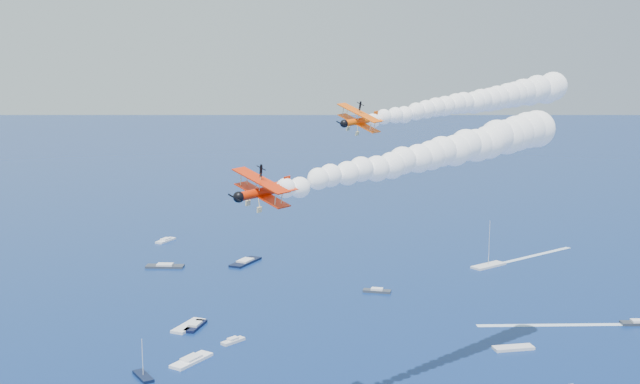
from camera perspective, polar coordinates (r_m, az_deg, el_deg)
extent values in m
cube|color=silver|center=(267.71, 12.23, -5.28)|extent=(13.78, 9.10, 0.70)
cube|color=#2B3039|center=(222.25, 22.32, -8.88)|extent=(9.70, 4.88, 0.70)
cube|color=white|center=(303.34, -11.23, -3.50)|extent=(8.25, 9.38, 0.70)
cube|color=#323943|center=(234.05, 4.19, -7.24)|extent=(8.59, 6.09, 0.70)
cube|color=black|center=(267.34, -5.49, -5.13)|extent=(12.71, 14.12, 0.70)
cube|color=white|center=(184.29, -9.40, -12.07)|extent=(10.55, 10.37, 0.70)
cube|color=silver|center=(194.83, 13.98, -11.02)|extent=(9.92, 3.64, 0.70)
cube|color=silver|center=(194.68, -6.39, -10.80)|extent=(6.39, 5.16, 0.70)
cube|color=black|center=(206.28, -9.13, -9.68)|extent=(7.00, 9.65, 0.70)
cube|color=black|center=(177.69, -12.82, -13.03)|extent=(4.60, 7.77, 0.70)
cube|color=silver|center=(206.80, -9.61, -9.64)|extent=(9.81, 11.51, 0.70)
cube|color=#2F343E|center=(265.80, -11.29, -5.36)|extent=(13.16, 7.42, 0.70)
cube|color=white|center=(287.24, 15.56, -4.47)|extent=(35.68, 16.89, 0.04)
cube|color=white|center=(214.00, 16.44, -9.34)|extent=(37.55, 10.07, 0.04)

